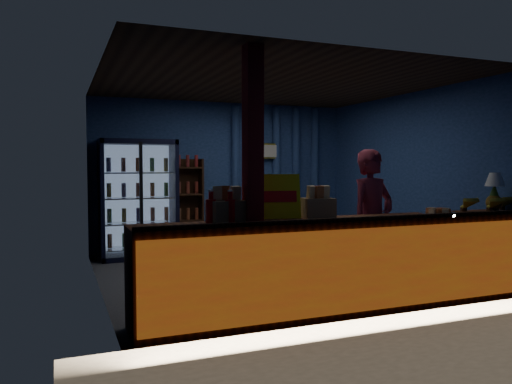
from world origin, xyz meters
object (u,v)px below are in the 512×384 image
at_px(green_chair, 288,237).
at_px(shopkeeper, 372,221).
at_px(pastry_tray, 440,213).
at_px(table_lamp, 495,181).

bearing_deg(green_chair, shopkeeper, 66.68).
relative_size(green_chair, pastry_tray, 1.38).
distance_m(shopkeeper, green_chair, 2.81).
bearing_deg(table_lamp, shopkeeper, 163.04).
xyz_separation_m(green_chair, table_lamp, (1.18, -3.17, 1.03)).
xyz_separation_m(shopkeeper, pastry_tray, (0.46, -0.59, 0.14)).
bearing_deg(pastry_tray, table_lamp, 9.22).
height_order(shopkeeper, table_lamp, shopkeeper).
distance_m(shopkeeper, pastry_tray, 0.76).
distance_m(pastry_tray, table_lamp, 1.03).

